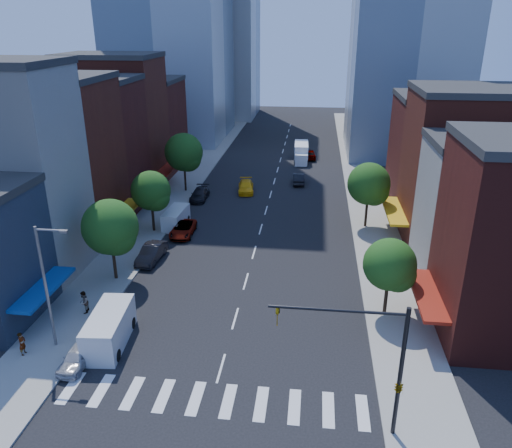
{
  "coord_description": "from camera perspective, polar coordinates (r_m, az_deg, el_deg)",
  "views": [
    {
      "loc": [
        5.48,
        -26.48,
        21.27
      ],
      "look_at": [
        0.76,
        13.23,
        5.0
      ],
      "focal_mm": 35.0,
      "sensor_mm": 36.0,
      "label": 1
    }
  ],
  "objects": [
    {
      "name": "cargo_van_near",
      "position": [
        37.22,
        -16.5,
        -11.52
      ],
      "size": [
        2.77,
        5.91,
        2.44
      ],
      "rotation": [
        0.0,
        0.0,
        0.09
      ],
      "color": "silver",
      "rests_on": "ground"
    },
    {
      "name": "parked_car_front",
      "position": [
        36.2,
        -19.71,
        -14.09
      ],
      "size": [
        1.74,
        3.89,
        1.3
      ],
      "primitive_type": "imported",
      "rotation": [
        0.0,
        0.0,
        -0.06
      ],
      "color": "#AAAAAF",
      "rests_on": "ground"
    },
    {
      "name": "parked_car_rear",
      "position": [
        64.55,
        -6.46,
        3.41
      ],
      "size": [
        2.03,
        4.86,
        1.4
      ],
      "primitive_type": "imported",
      "rotation": [
        0.0,
        0.0,
        0.01
      ],
      "color": "black",
      "rests_on": "ground"
    },
    {
      "name": "sidewalk_right",
      "position": [
        70.13,
        12.23,
        4.03
      ],
      "size": [
        5.0,
        120.0,
        0.15
      ],
      "primitive_type": "cube",
      "color": "gray",
      "rests_on": "ground"
    },
    {
      "name": "tree_left_far",
      "position": [
        66.6,
        -8.14,
        7.95
      ],
      "size": [
        5.0,
        5.0,
        7.75
      ],
      "color": "black",
      "rests_on": "sidewalk_left"
    },
    {
      "name": "taxi",
      "position": [
        67.07,
        -1.16,
        4.28
      ],
      "size": [
        2.63,
        5.14,
        1.43
      ],
      "primitive_type": "imported",
      "rotation": [
        0.0,
        0.0,
        0.13
      ],
      "color": "yellow",
      "rests_on": "ground"
    },
    {
      "name": "tree_left_mid",
      "position": [
        53.92,
        -11.79,
        3.56
      ],
      "size": [
        4.2,
        4.2,
        6.65
      ],
      "color": "black",
      "rests_on": "sidewalk_left"
    },
    {
      "name": "box_truck",
      "position": [
        82.56,
        5.19,
        8.09
      ],
      "size": [
        2.41,
        7.21,
        2.87
      ],
      "rotation": [
        0.0,
        0.0,
        0.03
      ],
      "color": "white",
      "rests_on": "ground"
    },
    {
      "name": "tree_right_far",
      "position": [
        55.26,
        12.92,
        4.29
      ],
      "size": [
        4.6,
        4.6,
        7.2
      ],
      "color": "black",
      "rests_on": "sidewalk_right"
    },
    {
      "name": "traffic_car_far",
      "position": [
        84.31,
        6.11,
        7.95
      ],
      "size": [
        2.49,
        4.9,
        1.6
      ],
      "primitive_type": "imported",
      "rotation": [
        0.0,
        0.0,
        3.27
      ],
      "color": "#999999",
      "rests_on": "ground"
    },
    {
      "name": "bldg_right_1",
      "position": [
        46.85,
        25.69,
        0.84
      ],
      "size": [
        12.0,
        8.0,
        12.0
      ],
      "primitive_type": "cube",
      "color": "beige",
      "rests_on": "ground"
    },
    {
      "name": "crosswalk",
      "position": [
        32.15,
        -5.05,
        -19.38
      ],
      "size": [
        19.0,
        3.0,
        0.01
      ],
      "primitive_type": "cube",
      "color": "silver",
      "rests_on": "ground"
    },
    {
      "name": "bldg_left_2",
      "position": [
        55.54,
        -22.09,
        6.68
      ],
      "size": [
        12.0,
        9.0,
        16.0
      ],
      "primitive_type": "cube",
      "color": "#591E15",
      "rests_on": "ground"
    },
    {
      "name": "sidewalk_left",
      "position": [
        72.06,
        -8.01,
        4.81
      ],
      "size": [
        5.0,
        120.0,
        0.15
      ],
      "primitive_type": "cube",
      "color": "gray",
      "rests_on": "ground"
    },
    {
      "name": "tree_left_near",
      "position": [
        44.18,
        -16.16,
        -0.58
      ],
      "size": [
        4.8,
        4.8,
        7.3
      ],
      "color": "black",
      "rests_on": "sidewalk_left"
    },
    {
      "name": "bldg_right_2",
      "position": [
        54.58,
        23.17,
        5.72
      ],
      "size": [
        12.0,
        10.0,
        15.0
      ],
      "primitive_type": "cube",
      "color": "#591E15",
      "rests_on": "ground"
    },
    {
      "name": "streetlight",
      "position": [
        36.19,
        -22.75,
        -5.96
      ],
      "size": [
        2.25,
        0.25,
        9.0
      ],
      "color": "slate",
      "rests_on": "sidewalk_left"
    },
    {
      "name": "bldg_right_3",
      "position": [
        64.17,
        20.76,
        7.39
      ],
      "size": [
        12.0,
        10.0,
        13.0
      ],
      "primitive_type": "cube",
      "color": "#4A1712",
      "rests_on": "ground"
    },
    {
      "name": "tree_right_near",
      "position": [
        38.91,
        15.24,
        -4.75
      ],
      "size": [
        4.0,
        4.0,
        6.2
      ],
      "color": "black",
      "rests_on": "sidewalk_right"
    },
    {
      "name": "pedestrian_far",
      "position": [
        41.37,
        -19.08,
        -8.45
      ],
      "size": [
        0.83,
        0.99,
        1.83
      ],
      "primitive_type": "imported",
      "rotation": [
        0.0,
        0.0,
        -1.41
      ],
      "color": "#999999",
      "rests_on": "sidewalk_left"
    },
    {
      "name": "bldg_left_5",
      "position": [
        79.5,
        -13.04,
        10.87
      ],
      "size": [
        12.0,
        10.0,
        13.0
      ],
      "primitive_type": "cube",
      "color": "#4A1712",
      "rests_on": "ground"
    },
    {
      "name": "cargo_van_far",
      "position": [
        56.14,
        -9.19,
        0.66
      ],
      "size": [
        2.16,
        4.81,
        2.0
      ],
      "rotation": [
        0.0,
        0.0,
        -0.06
      ],
      "color": "silver",
      "rests_on": "ground"
    },
    {
      "name": "bldg_left_4",
      "position": [
        70.42,
        -15.72,
        10.88
      ],
      "size": [
        12.0,
        9.0,
        17.0
      ],
      "primitive_type": "cube",
      "color": "#591E15",
      "rests_on": "ground"
    },
    {
      "name": "ground",
      "position": [
        34.41,
        -4.02,
        -16.11
      ],
      "size": [
        220.0,
        220.0,
        0.0
      ],
      "primitive_type": "plane",
      "color": "black",
      "rests_on": "ground"
    },
    {
      "name": "bldg_left_3",
      "position": [
        63.0,
        -18.47,
        8.38
      ],
      "size": [
        12.0,
        8.0,
        15.0
      ],
      "primitive_type": "cube",
      "color": "#4A1712",
      "rests_on": "ground"
    },
    {
      "name": "traffic_signal",
      "position": [
        28.21,
        15.02,
        -16.1
      ],
      "size": [
        7.24,
        2.24,
        8.0
      ],
      "color": "black",
      "rests_on": "sidewalk_right"
    },
    {
      "name": "parked_car_second",
      "position": [
        48.65,
        -11.85,
        -3.28
      ],
      "size": [
        1.97,
        4.84,
        1.56
      ],
      "primitive_type": "imported",
      "rotation": [
        0.0,
        0.0,
        -0.07
      ],
      "color": "black",
      "rests_on": "ground"
    },
    {
      "name": "pedestrian_near",
      "position": [
        38.25,
        -25.16,
        -12.27
      ],
      "size": [
        0.41,
        0.62,
        1.69
      ],
      "primitive_type": "imported",
      "rotation": [
        0.0,
        0.0,
        1.57
      ],
      "color": "#999999",
      "rests_on": "sidewalk_left"
    },
    {
      "name": "traffic_car_oncoming",
      "position": [
        70.85,
        4.9,
        5.2
      ],
      "size": [
        1.77,
        4.53,
        1.47
      ],
      "primitive_type": "imported",
      "rotation": [
        0.0,
        0.0,
        3.19
      ],
      "color": "black",
      "rests_on": "ground"
    },
    {
      "name": "bldg_left_1",
      "position": [
        48.3,
        -26.88,
        5.0
      ],
      "size": [
        12.0,
        8.0,
        18.0
      ],
      "primitive_type": "cube",
      "color": "beige",
      "rests_on": "ground"
    },
    {
      "name": "parked_car_third",
      "position": [
        53.9,
        -8.33,
        -0.57
      ],
      "size": [
        2.43,
        4.98,
        1.36
      ],
      "primitive_type": "imported",
      "rotation": [
        0.0,
        0.0,
        0.03
      ],
      "color": "#999999",
      "rests_on": "ground"
    }
  ]
}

